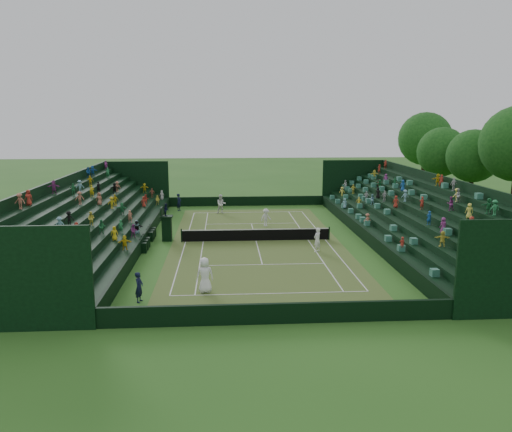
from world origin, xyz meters
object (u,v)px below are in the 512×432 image
object	(u,v)px
umpire_chair	(167,225)
player_far_west	(221,204)
player_near_west	(205,275)
player_near_east	(317,240)
tennis_net	(256,234)
player_far_east	(266,217)

from	to	relation	value
umpire_chair	player_far_west	xyz separation A→B (m)	(4.23, 10.83, -0.30)
player_near_west	player_near_east	bearing A→B (deg)	-149.38
player_near_east	tennis_net	bearing A→B (deg)	-81.28
player_far_east	player_near_east	bearing A→B (deg)	-99.00
tennis_net	player_near_west	xyz separation A→B (m)	(-3.57, -11.43, 0.47)
tennis_net	player_far_east	world-z (taller)	player_far_east
player_near_east	player_far_east	xyz separation A→B (m)	(-2.96, 8.77, -0.10)
tennis_net	umpire_chair	xyz separation A→B (m)	(-6.97, 0.58, 0.74)
player_near_west	player_far_east	xyz separation A→B (m)	(4.80, 16.75, -0.20)
player_near_east	player_far_west	size ratio (longest dim) A/B	0.92
umpire_chair	player_far_west	bearing A→B (deg)	68.68
player_near_east	player_far_east	distance (m)	9.26
umpire_chair	player_far_east	distance (m)	9.48
player_near_east	player_far_west	xyz separation A→B (m)	(-6.92, 14.86, 0.08)
player_far_east	player_far_west	bearing A→B (deg)	95.48
player_far_west	player_near_east	bearing A→B (deg)	-70.60
player_near_west	umpire_chair	bearing A→B (deg)	-89.38
tennis_net	player_near_east	xyz separation A→B (m)	(4.18, -3.45, 0.37)
player_near_east	player_far_west	bearing A→B (deg)	-106.76
player_near_west	player_near_east	xyz separation A→B (m)	(7.76, 7.97, -0.10)
umpire_chair	player_far_west	size ratio (longest dim) A/B	1.53
tennis_net	player_far_east	distance (m)	5.47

